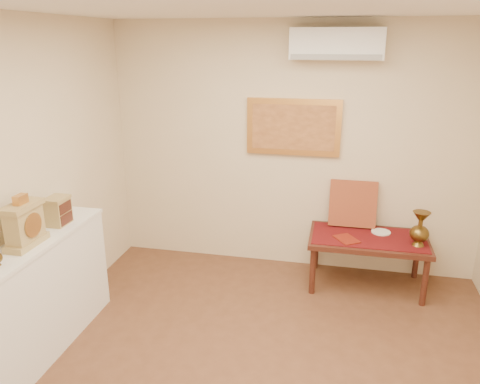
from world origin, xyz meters
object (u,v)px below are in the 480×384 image
(mantel_clock, at_px, (25,224))
(wooden_chest, at_px, (58,211))
(brass_urn_tall, at_px, (420,225))
(display_ledge, at_px, (23,310))
(low_table, at_px, (368,243))

(mantel_clock, distance_m, wooden_chest, 0.44)
(brass_urn_tall, height_order, display_ledge, brass_urn_tall)
(low_table, bearing_deg, wooden_chest, -153.95)
(wooden_chest, bearing_deg, mantel_clock, -89.11)
(brass_urn_tall, height_order, low_table, brass_urn_tall)
(wooden_chest, xyz_separation_m, low_table, (2.66, 1.30, -0.62))
(wooden_chest, relative_size, low_table, 0.20)
(mantel_clock, relative_size, wooden_chest, 1.68)
(low_table, bearing_deg, brass_urn_tall, -13.80)
(mantel_clock, relative_size, low_table, 0.34)
(display_ledge, bearing_deg, mantel_clock, 81.47)
(display_ledge, bearing_deg, wooden_chest, 88.64)
(mantel_clock, bearing_deg, wooden_chest, 90.89)
(brass_urn_tall, bearing_deg, mantel_clock, -152.43)
(brass_urn_tall, xyz_separation_m, mantel_clock, (-3.12, -1.63, 0.38))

